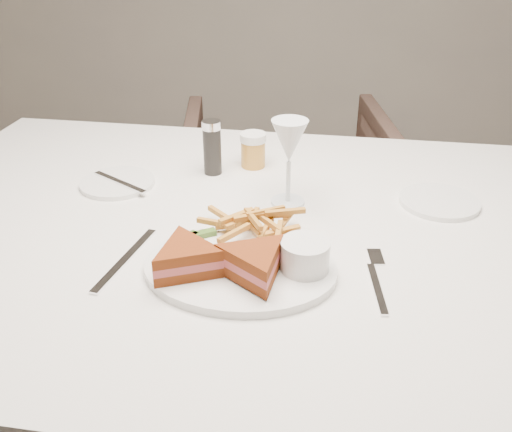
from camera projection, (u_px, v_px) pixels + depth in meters
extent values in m
cube|color=silver|center=(258.00, 375.00, 1.25)|extent=(1.59, 1.11, 0.75)
imported|color=#4D382F|center=(287.00, 198.00, 2.04)|extent=(0.80, 0.76, 0.73)
ellipsoid|color=white|center=(240.00, 268.00, 0.94)|extent=(0.33, 0.27, 0.01)
cube|color=silver|center=(125.00, 259.00, 0.97)|extent=(0.05, 0.20, 0.00)
cylinder|color=white|center=(117.00, 183.00, 1.23)|extent=(0.16, 0.16, 0.01)
cylinder|color=white|center=(439.00, 202.00, 1.16)|extent=(0.16, 0.16, 0.01)
cylinder|color=black|center=(212.00, 148.00, 1.26)|extent=(0.04, 0.04, 0.12)
cylinder|color=#BD802D|center=(253.00, 150.00, 1.31)|extent=(0.06, 0.06, 0.08)
cube|color=#3D6122|center=(201.00, 235.00, 1.01)|extent=(0.06, 0.04, 0.01)
cube|color=#3D6122|center=(184.00, 239.00, 1.00)|extent=(0.05, 0.05, 0.01)
cylinder|color=white|center=(305.00, 255.00, 0.91)|extent=(0.08, 0.08, 0.05)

